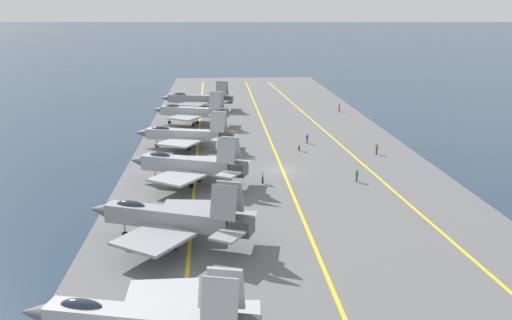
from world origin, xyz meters
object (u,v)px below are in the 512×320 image
object	(u,v)px
parked_jet_third	(188,165)
crew_purple_vest	(307,138)
parked_jet_sixth	(198,99)
crew_green_vest	(357,175)
parked_jet_second	(171,218)
crew_brown_vest	(377,149)
crew_yellow_vest	(299,145)
parked_jet_fifth	(191,112)
crew_red_vest	(339,107)
parked_jet_fourth	(186,135)
crew_white_vest	(263,176)

from	to	relation	value
parked_jet_third	crew_purple_vest	world-z (taller)	parked_jet_third
parked_jet_sixth	crew_green_vest	world-z (taller)	parked_jet_sixth
parked_jet_second	crew_brown_vest	bearing A→B (deg)	-43.02
crew_yellow_vest	parked_jet_fifth	bearing A→B (deg)	40.21
parked_jet_third	crew_green_vest	bearing A→B (deg)	-91.24
crew_red_vest	crew_yellow_vest	size ratio (longest dim) A/B	1.07
parked_jet_fourth	crew_yellow_vest	size ratio (longest dim) A/B	9.76
crew_green_vest	crew_yellow_vest	world-z (taller)	crew_yellow_vest
parked_jet_sixth	crew_purple_vest	world-z (taller)	parked_jet_sixth
crew_green_vest	crew_brown_vest	size ratio (longest dim) A/B	0.99
crew_purple_vest	parked_jet_fourth	bearing A→B (deg)	95.24
crew_green_vest	crew_yellow_vest	bearing A→B (deg)	17.10
parked_jet_second	parked_jet_third	xyz separation A→B (m)	(18.02, -0.77, 0.01)
crew_red_vest	parked_jet_second	bearing A→B (deg)	155.11
parked_jet_fifth	parked_jet_sixth	distance (m)	17.07
parked_jet_sixth	crew_yellow_vest	xyz separation A→B (m)	(-38.01, -17.02, -1.44)
parked_jet_sixth	crew_green_vest	xyz separation A→B (m)	(-54.41, -22.06, -1.45)
parked_jet_fourth	crew_green_vest	world-z (taller)	parked_jet_fourth
parked_jet_third	parked_jet_fifth	world-z (taller)	parked_jet_fifth
crew_brown_vest	crew_green_vest	bearing A→B (deg)	154.03
crew_brown_vest	parked_jet_fifth	bearing A→B (deg)	50.56
parked_jet_second	crew_purple_vest	bearing A→B (deg)	-26.55
crew_white_vest	crew_purple_vest	distance (m)	22.83
parked_jet_fifth	crew_green_vest	world-z (taller)	parked_jet_fifth
parked_jet_sixth	parked_jet_fifth	bearing A→B (deg)	177.65
parked_jet_third	crew_brown_vest	world-z (taller)	parked_jet_third
parked_jet_sixth	crew_purple_vest	bearing A→B (deg)	-150.18
crew_red_vest	crew_green_vest	bearing A→B (deg)	170.02
parked_jet_fourth	crew_white_vest	distance (m)	21.91
parked_jet_fourth	crew_brown_vest	world-z (taller)	parked_jet_fourth
parked_jet_fourth	parked_jet_sixth	size ratio (longest dim) A/B	0.99
parked_jet_fourth	crew_red_vest	xyz separation A→B (m)	(29.87, -31.53, -1.24)
parked_jet_fourth	crew_red_vest	bearing A→B (deg)	-46.55
crew_green_vest	crew_yellow_vest	distance (m)	17.16
parked_jet_fifth	crew_red_vest	bearing A→B (deg)	-69.37
crew_red_vest	crew_purple_vest	bearing A→B (deg)	157.47
parked_jet_sixth	parked_jet_third	bearing A→B (deg)	-179.45
parked_jet_third	crew_red_vest	xyz separation A→B (m)	(48.72, -30.20, -1.59)
parked_jet_second	crew_yellow_vest	world-z (taller)	parked_jet_second
parked_jet_sixth	crew_purple_vest	xyz separation A→B (m)	(-33.28, -19.08, -1.46)
parked_jet_third	crew_red_vest	world-z (taller)	parked_jet_third
parked_jet_third	crew_brown_vest	size ratio (longest dim) A/B	9.49
crew_green_vest	crew_white_vest	size ratio (longest dim) A/B	0.91
parked_jet_fifth	parked_jet_second	bearing A→B (deg)	-179.54
parked_jet_third	crew_white_vest	xyz separation A→B (m)	(-0.23, -9.38, -1.56)
parked_jet_fourth	crew_yellow_vest	bearing A→B (deg)	-99.27
crew_white_vest	crew_purple_vest	size ratio (longest dim) A/B	1.12
crew_red_vest	crew_yellow_vest	world-z (taller)	crew_red_vest
parked_jet_fifth	crew_brown_vest	bearing A→B (deg)	-129.44
parked_jet_second	parked_jet_fifth	world-z (taller)	parked_jet_fifth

